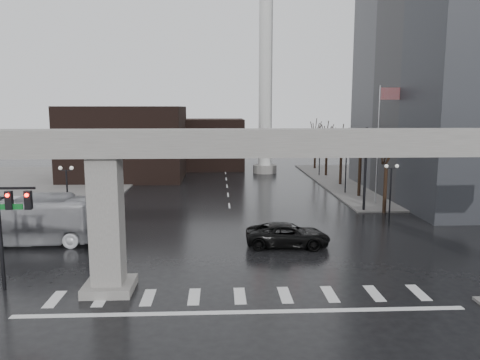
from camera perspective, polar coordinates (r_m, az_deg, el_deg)
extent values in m
plane|color=black|center=(26.30, -0.13, -13.10)|extent=(160.00, 160.00, 0.00)
cube|color=slate|center=(66.89, 21.24, -0.17)|extent=(28.00, 36.00, 0.15)
cube|color=slate|center=(66.04, -24.81, -0.50)|extent=(28.00, 36.00, 0.15)
cube|color=gray|center=(24.47, -0.14, 4.56)|extent=(48.00, 2.20, 1.40)
cube|color=gray|center=(25.83, -15.91, -5.34)|extent=(1.60, 1.60, 7.30)
cube|color=gray|center=(26.85, -15.60, -12.40)|extent=(2.60, 2.60, 0.50)
cube|color=black|center=(67.80, -13.70, 4.48)|extent=(16.00, 14.00, 10.00)
cube|color=black|center=(76.61, -3.37, 4.43)|extent=(10.00, 10.00, 8.00)
cylinder|color=silver|center=(70.93, 3.14, 12.98)|extent=(2.00, 2.00, 30.00)
cylinder|color=gray|center=(71.33, 3.04, 1.37)|extent=(3.60, 3.60, 1.20)
cylinder|color=black|center=(45.73, 15.02, 1.20)|extent=(0.24, 0.24, 8.00)
cylinder|color=black|center=(43.97, 7.69, 5.32)|extent=(12.00, 0.18, 0.18)
cube|color=black|center=(44.65, 11.47, 4.44)|extent=(0.35, 0.30, 1.00)
cube|color=black|center=(43.93, 7.03, 4.48)|extent=(0.35, 0.30, 1.00)
cube|color=black|center=(43.48, 2.46, 4.49)|extent=(0.35, 0.30, 1.00)
sphere|color=#FF0C05|center=(44.45, 11.54, 4.80)|extent=(0.20, 0.20, 0.20)
cube|color=#0D6020|center=(45.01, 13.35, 4.98)|extent=(1.80, 0.05, 0.35)
cube|color=#0D6020|center=(43.67, 5.09, 5.08)|extent=(1.80, 0.05, 0.35)
cylinder|color=black|center=(28.33, -27.18, -6.10)|extent=(0.20, 0.20, 6.00)
cylinder|color=black|center=(27.41, -25.66, -0.91)|extent=(2.00, 0.14, 0.14)
cube|color=black|center=(27.68, -26.33, -2.23)|extent=(0.35, 0.30, 1.00)
cube|color=black|center=(27.29, -24.41, -2.25)|extent=(0.35, 0.30, 1.00)
cube|color=#0D6020|center=(27.78, -26.47, -2.94)|extent=(1.60, 0.05, 0.30)
cylinder|color=silver|center=(49.24, 16.44, 4.00)|extent=(0.12, 0.12, 12.00)
cube|color=red|center=(49.44, 17.81, 10.00)|extent=(2.00, 0.03, 1.20)
cylinder|color=black|center=(41.72, 17.84, -1.86)|extent=(0.14, 0.14, 4.80)
cube|color=black|center=(41.37, 17.99, 1.34)|extent=(0.90, 0.06, 0.06)
sphere|color=silver|center=(41.19, 17.42, 1.62)|extent=(0.32, 0.32, 0.32)
sphere|color=silver|center=(41.50, 18.59, 1.61)|extent=(0.32, 0.32, 0.32)
cylinder|color=black|center=(54.87, 12.76, 0.82)|extent=(0.14, 0.14, 4.80)
cube|color=black|center=(54.61, 12.84, 3.26)|extent=(0.90, 0.06, 0.06)
sphere|color=silver|center=(54.47, 12.39, 3.47)|extent=(0.32, 0.32, 0.32)
sphere|color=silver|center=(54.71, 13.31, 3.47)|extent=(0.32, 0.32, 0.32)
cylinder|color=black|center=(68.36, 9.66, 2.45)|extent=(0.14, 0.14, 4.80)
cube|color=black|center=(68.15, 9.72, 4.41)|extent=(0.90, 0.06, 0.06)
sphere|color=silver|center=(68.04, 9.35, 4.59)|extent=(0.32, 0.32, 0.32)
sphere|color=silver|center=(68.23, 10.09, 4.58)|extent=(0.32, 0.32, 0.32)
cylinder|color=black|center=(41.01, -20.27, -2.16)|extent=(0.14, 0.14, 4.80)
cube|color=black|center=(40.65, -20.44, 1.09)|extent=(0.90, 0.06, 0.06)
sphere|color=silver|center=(40.77, -21.06, 1.36)|extent=(0.32, 0.32, 0.32)
sphere|color=silver|center=(40.49, -19.85, 1.38)|extent=(0.32, 0.32, 0.32)
cylinder|color=black|center=(54.34, -15.86, 0.62)|extent=(0.14, 0.14, 4.80)
cube|color=black|center=(54.07, -15.97, 3.09)|extent=(0.90, 0.06, 0.06)
sphere|color=silver|center=(54.16, -16.44, 3.29)|extent=(0.32, 0.32, 0.32)
sphere|color=silver|center=(53.95, -15.51, 3.31)|extent=(0.32, 0.32, 0.32)
cylinder|color=black|center=(67.94, -13.20, 2.30)|extent=(0.14, 0.14, 4.80)
cube|color=black|center=(67.72, -13.27, 4.28)|extent=(0.90, 0.06, 0.06)
sphere|color=silver|center=(67.79, -13.65, 4.44)|extent=(0.32, 0.32, 0.32)
sphere|color=silver|center=(67.62, -12.90, 4.46)|extent=(0.32, 0.32, 0.32)
cylinder|color=black|center=(45.78, 17.27, -1.08)|extent=(0.34, 0.34, 4.55)
cylinder|color=black|center=(45.31, 17.48, 3.59)|extent=(0.12, 1.52, 2.98)
cylinder|color=black|center=(45.74, 17.95, 3.31)|extent=(0.83, 1.14, 2.51)
cylinder|color=black|center=(53.26, 14.36, 0.45)|extent=(0.34, 0.34, 4.66)
cylinder|color=black|center=(52.86, 14.52, 4.55)|extent=(0.12, 1.55, 3.05)
cylinder|color=black|center=(53.26, 14.95, 4.31)|extent=(0.85, 1.16, 2.57)
cylinder|color=black|center=(60.88, 12.18, 1.59)|extent=(0.34, 0.34, 4.76)
cylinder|color=black|center=(60.53, 12.30, 5.26)|extent=(0.12, 1.59, 3.11)
cylinder|color=black|center=(60.91, 12.69, 5.04)|extent=(0.86, 1.18, 2.62)
cylinder|color=black|center=(68.58, 10.48, 2.48)|extent=(0.34, 0.34, 4.87)
cylinder|color=black|center=(68.27, 10.58, 5.81)|extent=(0.12, 1.62, 3.18)
cylinder|color=black|center=(68.64, 10.93, 5.61)|extent=(0.88, 1.20, 2.68)
cylinder|color=black|center=(76.35, 9.13, 3.18)|extent=(0.34, 0.34, 4.97)
cylinder|color=black|center=(76.06, 9.20, 6.24)|extent=(0.12, 1.65, 3.25)
cylinder|color=black|center=(76.42, 9.53, 6.05)|extent=(0.89, 1.23, 2.74)
imported|color=black|center=(33.73, 5.84, -6.68)|extent=(6.15, 3.14, 1.66)
imported|color=#B1B1B6|center=(37.25, -24.41, -4.44)|extent=(12.83, 3.07, 3.57)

